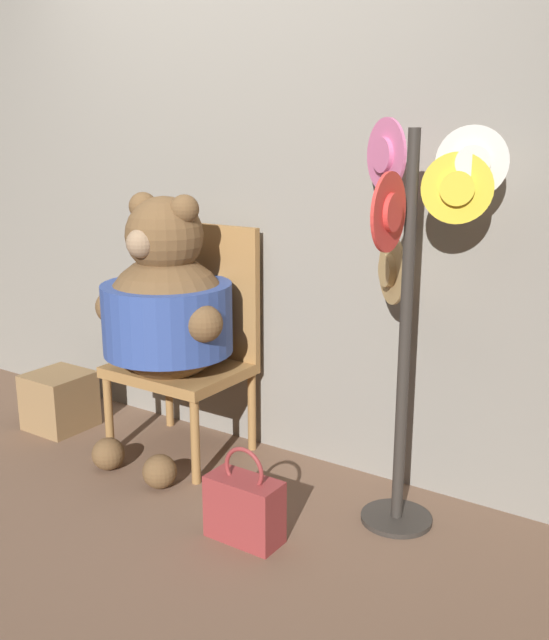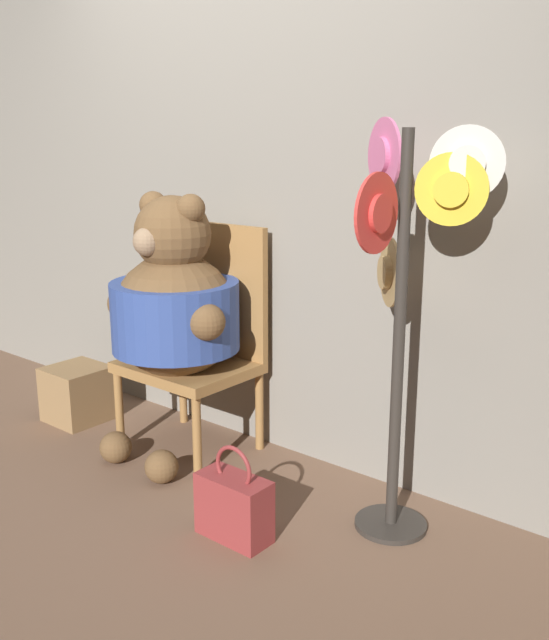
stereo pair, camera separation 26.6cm
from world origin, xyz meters
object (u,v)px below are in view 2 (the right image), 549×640
Objects in this scene: teddy_bear at (174,307)px; hat_display_rack at (405,278)px; chair at (202,335)px; handbag_on_ground at (234,506)px.

teddy_bear is 0.80× the size of hat_display_rack.
teddy_bear is (0.01, -0.18, 0.17)m from chair.
hat_display_rack reaches higher than teddy_bear.
handbag_on_ground is at bearing -38.09° from chair.
hat_display_rack is at bearing -4.53° from chair.
handbag_on_ground is at bearing -28.16° from teddy_bear.
chair is 0.99m from handbag_on_ground.
chair is 0.70× the size of hat_display_rack.
hat_display_rack is 1.06m from handbag_on_ground.
hat_display_rack is 4.13× the size of handbag_on_ground.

